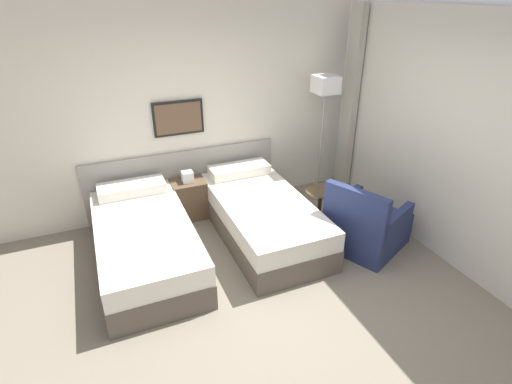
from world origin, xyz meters
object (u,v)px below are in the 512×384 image
nightstand (189,198)px  armchair (366,227)px  bed_near_window (262,216)px  side_table (320,203)px  bed_near_door (145,242)px  floor_lamp (325,93)px

nightstand → armchair: (1.74, -1.49, -0.01)m
bed_near_window → side_table: size_ratio=3.62×
bed_near_window → side_table: 0.75m
side_table → bed_near_window: bearing=166.9°
bed_near_window → armchair: size_ratio=1.90×
side_table → armchair: size_ratio=0.52×
bed_near_door → armchair: 2.55m
armchair → floor_lamp: bearing=-31.5°
bed_near_door → armchair: armchair is taller
nightstand → floor_lamp: (1.89, -0.15, 1.27)m
bed_near_window → nightstand: bearing=131.9°
nightstand → side_table: (1.43, -0.96, 0.11)m
floor_lamp → side_table: floor_lamp is taller
bed_near_door → side_table: bed_near_door is taller
nightstand → side_table: 1.72m
nightstand → armchair: 2.29m
nightstand → bed_near_window: bearing=-48.1°
bed_near_door → nightstand: bearing=48.1°
bed_near_door → armchair: size_ratio=1.90×
bed_near_door → floor_lamp: (2.60, 0.63, 1.27)m
nightstand → bed_near_door: bearing=-131.9°
bed_near_window → side_table: bearing=-13.1°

